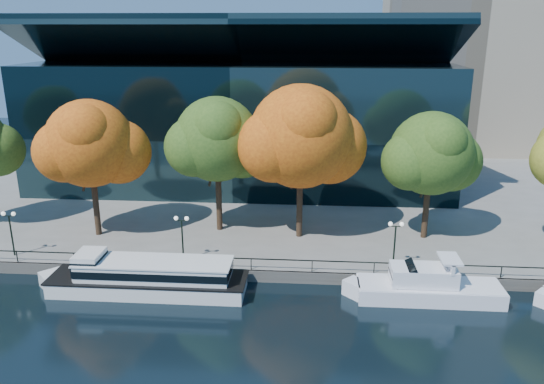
# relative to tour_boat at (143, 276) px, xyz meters

# --- Properties ---
(ground) EXTENTS (160.00, 160.00, 0.00)m
(ground) POSITION_rel_tour_boat_xyz_m (8.29, -0.70, -1.37)
(ground) COLOR black
(ground) RESTS_ON ground
(promenade) EXTENTS (90.00, 67.08, 1.00)m
(promenade) POSITION_rel_tour_boat_xyz_m (8.29, 35.68, -0.87)
(promenade) COLOR slate
(promenade) RESTS_ON ground
(railing) EXTENTS (88.20, 0.08, 0.99)m
(railing) POSITION_rel_tour_boat_xyz_m (8.29, 2.55, 0.57)
(railing) COLOR black
(railing) RESTS_ON promenade
(convention_building) EXTENTS (50.00, 24.57, 21.43)m
(convention_building) POSITION_rel_tour_boat_xyz_m (4.29, 31.09, 7.13)
(convention_building) COLOR black
(convention_building) RESTS_ON ground
(tour_boat) EXTENTS (16.99, 3.79, 3.22)m
(tour_boat) POSITION_rel_tour_boat_xyz_m (0.00, 0.00, 0.00)
(tour_boat) COLOR white
(tour_boat) RESTS_ON ground
(cruiser_near) EXTENTS (12.12, 3.12, 3.51)m
(cruiser_near) POSITION_rel_tour_boat_xyz_m (21.80, 0.44, -0.28)
(cruiser_near) COLOR white
(cruiser_near) RESTS_ON ground
(tree_1) EXTENTS (10.09, 8.27, 12.94)m
(tree_1) POSITION_rel_tour_boat_xyz_m (-7.06, 9.10, 8.35)
(tree_1) COLOR black
(tree_1) RESTS_ON promenade
(tree_2) EXTENTS (10.00, 8.20, 13.03)m
(tree_2) POSITION_rel_tour_boat_xyz_m (4.34, 11.26, 8.48)
(tree_2) COLOR black
(tree_2) RESTS_ON promenade
(tree_3) EXTENTS (11.78, 9.66, 14.36)m
(tree_3) POSITION_rel_tour_boat_xyz_m (12.23, 10.09, 9.07)
(tree_3) COLOR black
(tree_3) RESTS_ON promenade
(tree_4) EXTENTS (9.50, 7.79, 11.94)m
(tree_4) POSITION_rel_tour_boat_xyz_m (24.00, 10.70, 7.60)
(tree_4) COLOR black
(tree_4) RESTS_ON promenade
(lamp_0) EXTENTS (1.26, 0.36, 4.03)m
(lamp_0) POSITION_rel_tour_boat_xyz_m (-12.67, 3.80, 2.61)
(lamp_0) COLOR black
(lamp_0) RESTS_ON promenade
(lamp_1) EXTENTS (1.26, 0.36, 4.03)m
(lamp_1) POSITION_rel_tour_boat_xyz_m (2.33, 3.80, 2.61)
(lamp_1) COLOR black
(lamp_1) RESTS_ON promenade
(lamp_2) EXTENTS (1.26, 0.36, 4.03)m
(lamp_2) POSITION_rel_tour_boat_xyz_m (19.99, 3.80, 2.61)
(lamp_2) COLOR black
(lamp_2) RESTS_ON promenade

